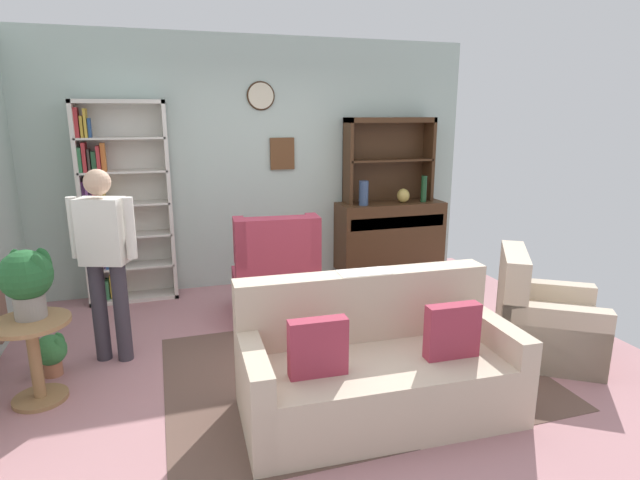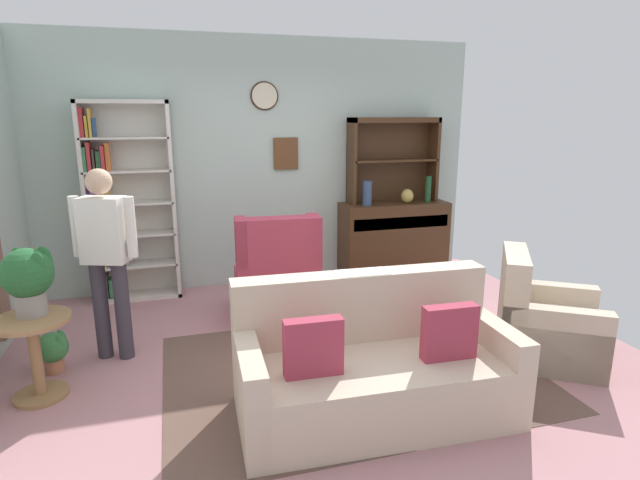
# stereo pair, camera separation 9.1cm
# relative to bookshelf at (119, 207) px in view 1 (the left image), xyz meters

# --- Properties ---
(ground_plane) EXTENTS (5.40, 4.60, 0.02)m
(ground_plane) POSITION_rel_bookshelf_xyz_m (1.55, -1.94, -1.03)
(ground_plane) COLOR #B27A7F
(wall_back) EXTENTS (5.00, 0.09, 2.80)m
(wall_back) POSITION_rel_bookshelf_xyz_m (1.55, 0.19, 0.39)
(wall_back) COLOR #ADC1B7
(wall_back) RESTS_ON ground_plane
(area_rug) EXTENTS (2.82, 2.07, 0.01)m
(area_rug) POSITION_rel_bookshelf_xyz_m (1.75, -2.24, -1.01)
(area_rug) COLOR brown
(area_rug) RESTS_ON ground_plane
(bookshelf) EXTENTS (0.90, 0.30, 2.10)m
(bookshelf) POSITION_rel_bookshelf_xyz_m (0.00, 0.00, 0.00)
(bookshelf) COLOR silver
(bookshelf) RESTS_ON ground_plane
(sideboard) EXTENTS (1.30, 0.45, 0.92)m
(sideboard) POSITION_rel_bookshelf_xyz_m (3.07, -0.08, -0.51)
(sideboard) COLOR #422816
(sideboard) RESTS_ON ground_plane
(sideboard_hutch) EXTENTS (1.10, 0.26, 1.00)m
(sideboard_hutch) POSITION_rel_bookshelf_xyz_m (3.07, 0.02, 0.54)
(sideboard_hutch) COLOR #422816
(sideboard_hutch) RESTS_ON sideboard
(vase_tall) EXTENTS (0.11, 0.11, 0.29)m
(vase_tall) POSITION_rel_bookshelf_xyz_m (2.68, -0.16, 0.04)
(vase_tall) COLOR #33476B
(vase_tall) RESTS_ON sideboard
(vase_round) EXTENTS (0.15, 0.15, 0.17)m
(vase_round) POSITION_rel_bookshelf_xyz_m (3.20, -0.15, -0.01)
(vase_round) COLOR tan
(vase_round) RESTS_ON sideboard
(bottle_wine) EXTENTS (0.07, 0.07, 0.32)m
(bottle_wine) POSITION_rel_bookshelf_xyz_m (3.46, -0.17, 0.06)
(bottle_wine) COLOR #194223
(bottle_wine) RESTS_ON sideboard
(couch_floral) EXTENTS (1.83, 0.92, 0.90)m
(couch_floral) POSITION_rel_bookshelf_xyz_m (1.71, -2.80, -0.71)
(couch_floral) COLOR beige
(couch_floral) RESTS_ON ground_plane
(armchair_floral) EXTENTS (1.07, 1.06, 0.88)m
(armchair_floral) POSITION_rel_bookshelf_xyz_m (3.34, -2.46, -0.73)
(armchair_floral) COLOR beige
(armchair_floral) RESTS_ON ground_plane
(wingback_chair) EXTENTS (0.84, 0.86, 1.05)m
(wingback_chair) POSITION_rel_bookshelf_xyz_m (1.42, -1.01, -0.63)
(wingback_chair) COLOR #A33347
(wingback_chair) RESTS_ON ground_plane
(plant_stand) EXTENTS (0.52, 0.52, 0.60)m
(plant_stand) POSITION_rel_bookshelf_xyz_m (-0.49, -1.97, -0.65)
(plant_stand) COLOR #997047
(plant_stand) RESTS_ON ground_plane
(potted_plant_large) EXTENTS (0.35, 0.35, 0.48)m
(potted_plant_large) POSITION_rel_bookshelf_xyz_m (-0.48, -1.91, -0.14)
(potted_plant_large) COLOR gray
(potted_plant_large) RESTS_ON plant_stand
(potted_plant_small) EXTENTS (0.24, 0.24, 0.33)m
(potted_plant_small) POSITION_rel_bookshelf_xyz_m (-0.47, -1.60, -0.83)
(potted_plant_small) COLOR #AD6B4C
(potted_plant_small) RESTS_ON ground_plane
(person_reading) EXTENTS (0.52, 0.30, 1.56)m
(person_reading) POSITION_rel_bookshelf_xyz_m (-0.03, -1.46, -0.11)
(person_reading) COLOR #38333D
(person_reading) RESTS_ON ground_plane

